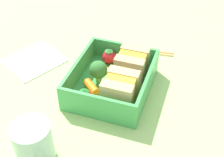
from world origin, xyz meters
TOP-DOWN VIEW (x-y plane):
  - ground_plane at (0.00, 0.00)cm, footprint 120.00×120.00cm
  - bento_tray at (0.00, 0.00)cm, footprint 16.83×14.19cm
  - bento_rim at (0.00, 0.00)cm, footprint 16.83×14.19cm
  - sandwich_left at (-3.76, 2.79)cm, footprint 6.01×5.58cm
  - sandwich_center_left at (3.76, 2.79)cm, footprint 6.01×5.58cm
  - strawberry_far_left at (-6.40, -2.84)cm, footprint 2.83×2.83cm
  - carrot_stick_left at (-3.25, -2.45)cm, footprint 2.98×4.27cm
  - broccoli_floret at (-0.29, -2.72)cm, footprint 3.45×3.45cm
  - carrot_stick_far_left at (2.76, -3.12)cm, footprint 3.57×3.77cm
  - strawberry_left at (6.30, -2.98)cm, footprint 2.79×2.79cm
  - chopstick_pair at (-13.75, 0.28)cm, footprint 4.12×18.76cm
  - drinking_glass at (18.90, -5.75)cm, footprint 5.84×5.84cm
  - folded_napkin at (-3.14, -18.79)cm, footprint 14.57×14.14cm

SIDE VIEW (x-z plane):
  - ground_plane at x=0.00cm, z-range -2.00..0.00cm
  - folded_napkin at x=-3.14cm, z-range 0.00..0.40cm
  - chopstick_pair at x=-13.75cm, z-range 0.00..0.70cm
  - bento_tray at x=0.00cm, z-range 0.00..1.20cm
  - carrot_stick_left at x=-3.25cm, z-range 1.20..2.46cm
  - carrot_stick_far_left at x=2.76cm, z-range 1.20..2.78cm
  - strawberry_left at x=6.30cm, z-range 1.02..4.41cm
  - strawberry_far_left at x=-6.40cm, z-range 1.02..4.46cm
  - bento_rim at x=0.00cm, z-range 1.20..5.37cm
  - drinking_glass at x=18.90cm, z-range 0.00..7.35cm
  - sandwich_left at x=-3.76cm, z-range 1.20..6.60cm
  - sandwich_center_left at x=3.76cm, z-range 1.20..6.60cm
  - broccoli_floret at x=-0.29cm, z-range 1.70..6.37cm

